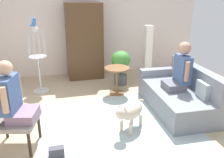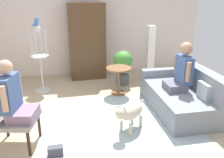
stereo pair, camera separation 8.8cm
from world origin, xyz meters
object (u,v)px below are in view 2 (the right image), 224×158
(couch, at_px, (180,95))
(column_lamp, at_px, (150,54))
(potted_plant, at_px, (123,64))
(bird_cage_stand, at_px, (40,60))
(armoire_cabinet, at_px, (87,41))
(parrot, at_px, (36,22))
(dog, at_px, (130,111))
(handbag, at_px, (56,151))
(armchair, at_px, (5,112))
(person_on_armchair, at_px, (13,97))
(person_on_couch, at_px, (182,71))
(round_end_table, at_px, (119,77))

(couch, distance_m, column_lamp, 1.79)
(potted_plant, bearing_deg, bird_cage_stand, -179.74)
(armoire_cabinet, bearing_deg, parrot, -146.02)
(bird_cage_stand, distance_m, column_lamp, 2.67)
(dog, xyz_separation_m, bird_cage_stand, (-1.47, 2.05, 0.38))
(armoire_cabinet, relative_size, handbag, 9.07)
(armchair, height_order, handbag, armchair)
(armchair, bearing_deg, bird_cage_stand, 78.80)
(armoire_cabinet, xyz_separation_m, handbag, (-0.87, -3.23, -0.89))
(parrot, height_order, handbag, parrot)
(armchair, bearing_deg, potted_plant, 41.81)
(bird_cage_stand, relative_size, potted_plant, 1.78)
(dog, relative_size, parrot, 3.78)
(person_on_armchair, height_order, bird_cage_stand, bird_cage_stand)
(armchair, distance_m, potted_plant, 3.09)
(person_on_armchair, height_order, handbag, person_on_armchair)
(bird_cage_stand, bearing_deg, armoire_cabinet, 33.99)
(column_lamp, distance_m, handbag, 3.65)
(parrot, relative_size, armoire_cabinet, 0.09)
(armchair, relative_size, column_lamp, 0.69)
(armchair, xyz_separation_m, column_lamp, (3.07, 2.27, 0.14))
(person_on_couch, bearing_deg, armchair, -170.41)
(round_end_table, bearing_deg, bird_cage_stand, 161.93)
(armchair, xyz_separation_m, dog, (1.87, 0.01, -0.20))
(armoire_cabinet, bearing_deg, person_on_couch, -57.78)
(parrot, distance_m, armoire_cabinet, 1.50)
(column_lamp, bearing_deg, handbag, -131.84)
(couch, xyz_separation_m, parrot, (-2.63, 1.53, 1.28))
(person_on_couch, height_order, dog, person_on_couch)
(couch, bearing_deg, potted_plant, 115.42)
(armchair, xyz_separation_m, handbag, (0.67, -0.41, -0.48))
(parrot, distance_m, handbag, 2.89)
(armchair, bearing_deg, parrot, 78.80)
(potted_plant, height_order, handbag, potted_plant)
(parrot, relative_size, column_lamp, 0.13)
(potted_plant, bearing_deg, round_end_table, -114.03)
(couch, height_order, potted_plant, same)
(parrot, bearing_deg, person_on_couch, -30.78)
(person_on_armchair, distance_m, potted_plant, 3.02)
(couch, relative_size, person_on_armchair, 2.12)
(round_end_table, height_order, armoire_cabinet, armoire_cabinet)
(column_lamp, bearing_deg, couch, -91.16)
(person_on_couch, xyz_separation_m, dog, (-1.13, -0.50, -0.45))
(bird_cage_stand, bearing_deg, potted_plant, 0.26)
(person_on_armchair, relative_size, parrot, 5.01)
(bird_cage_stand, bearing_deg, column_lamp, 4.75)
(person_on_couch, relative_size, bird_cage_stand, 0.60)
(person_on_couch, height_order, armoire_cabinet, armoire_cabinet)
(round_end_table, relative_size, bird_cage_stand, 0.41)
(parrot, bearing_deg, round_end_table, -18.07)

